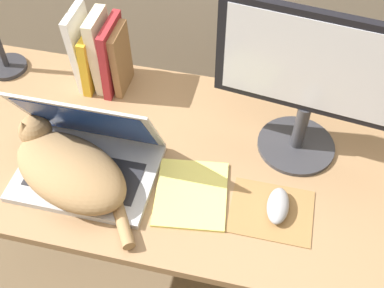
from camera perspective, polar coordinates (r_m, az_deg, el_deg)
The scene contains 8 objects.
desk at distance 1.44m, azimuth -5.15°, elevation -2.65°, with size 1.33×0.69×0.74m.
laptop at distance 1.32m, azimuth -12.27°, elevation -1.55°, with size 0.37×0.27×0.26m.
cat at distance 1.30m, azimuth -14.52°, elevation -2.77°, with size 0.42×0.33×0.13m.
external_monitor at distance 1.24m, azimuth 14.05°, elevation 7.27°, with size 0.50×0.22×0.45m.
mousepad at distance 1.27m, azimuth 9.38°, elevation -7.87°, with size 0.21×0.17×0.00m.
computer_mouse at distance 1.25m, azimuth 10.16°, elevation -7.20°, with size 0.06×0.11×0.04m.
book_row at distance 1.52m, azimuth -10.76°, elevation 10.41°, with size 0.16×0.15×0.26m.
notepad at distance 1.28m, azimuth -0.09°, elevation -5.88°, with size 0.21×0.24×0.01m.
Camera 1 is at (0.33, -0.49, 1.79)m, focal length 45.00 mm.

